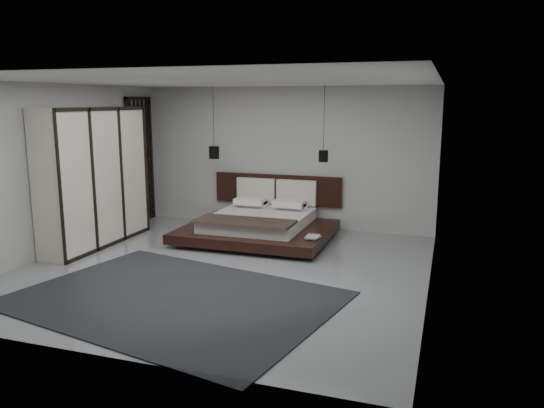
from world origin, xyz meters
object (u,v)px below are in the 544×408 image
(pendant_right, at_px, (323,156))
(rug, at_px, (174,299))
(pendant_left, at_px, (214,152))
(lattice_screen, at_px, (141,160))
(wardrobe, at_px, (94,177))
(bed, at_px, (260,223))

(pendant_right, xyz_separation_m, rug, (-1.08, -3.71, -1.53))
(pendant_left, xyz_separation_m, pendant_right, (2.18, 0.00, 0.00))
(lattice_screen, bearing_deg, wardrobe, -82.36)
(pendant_left, relative_size, wardrobe, 0.56)
(lattice_screen, bearing_deg, bed, -10.72)
(wardrobe, distance_m, rug, 3.47)
(pendant_left, bearing_deg, wardrobe, -130.59)
(bed, distance_m, wardrobe, 3.06)
(lattice_screen, bearing_deg, rug, -53.38)
(rug, bearing_deg, wardrobe, 142.97)
(bed, xyz_separation_m, pendant_left, (-1.09, 0.41, 1.25))
(pendant_right, relative_size, wardrobe, 0.56)
(lattice_screen, xyz_separation_m, wardrobe, (0.25, -1.88, -0.09))
(bed, height_order, rug, bed)
(rug, bearing_deg, lattice_screen, 126.62)
(bed, relative_size, wardrobe, 1.08)
(lattice_screen, xyz_separation_m, pendant_left, (1.75, -0.13, 0.23))
(bed, distance_m, pendant_left, 1.71)
(wardrobe, bearing_deg, lattice_screen, 97.64)
(pendant_right, xyz_separation_m, wardrobe, (-3.68, -1.75, -0.33))
(bed, bearing_deg, rug, -89.73)
(lattice_screen, xyz_separation_m, pendant_right, (3.93, -0.13, 0.24))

